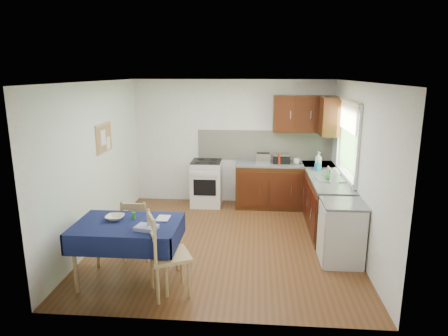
# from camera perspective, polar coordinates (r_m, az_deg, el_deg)

# --- Properties ---
(floor) EXTENTS (4.20, 4.20, 0.00)m
(floor) POSITION_cam_1_polar(r_m,az_deg,el_deg) (6.47, 0.01, -10.49)
(floor) COLOR #553416
(floor) RESTS_ON ground
(ceiling) EXTENTS (4.00, 4.20, 0.02)m
(ceiling) POSITION_cam_1_polar(r_m,az_deg,el_deg) (5.91, 0.01, 12.23)
(ceiling) COLOR silver
(ceiling) RESTS_ON wall_back
(wall_back) EXTENTS (4.00, 0.02, 2.50)m
(wall_back) POSITION_cam_1_polar(r_m,az_deg,el_deg) (8.12, 1.21, 3.73)
(wall_back) COLOR silver
(wall_back) RESTS_ON ground
(wall_front) EXTENTS (4.00, 0.02, 2.50)m
(wall_front) POSITION_cam_1_polar(r_m,az_deg,el_deg) (4.06, -2.40, -6.42)
(wall_front) COLOR silver
(wall_front) RESTS_ON ground
(wall_left) EXTENTS (0.02, 4.20, 2.50)m
(wall_left) POSITION_cam_1_polar(r_m,az_deg,el_deg) (6.54, -17.75, 0.66)
(wall_left) COLOR white
(wall_left) RESTS_ON ground
(wall_right) EXTENTS (0.02, 4.20, 2.50)m
(wall_right) POSITION_cam_1_polar(r_m,az_deg,el_deg) (6.24, 18.64, -0.01)
(wall_right) COLOR silver
(wall_right) RESTS_ON ground
(base_cabinets) EXTENTS (1.90, 2.30, 0.86)m
(base_cabinets) POSITION_cam_1_polar(r_m,az_deg,el_deg) (7.53, 11.17, -3.75)
(base_cabinets) COLOR black
(base_cabinets) RESTS_ON ground
(worktop_back) EXTENTS (1.90, 0.60, 0.04)m
(worktop_back) POSITION_cam_1_polar(r_m,az_deg,el_deg) (7.91, 8.68, 0.56)
(worktop_back) COLOR slate
(worktop_back) RESTS_ON base_cabinets
(worktop_right) EXTENTS (0.60, 1.70, 0.04)m
(worktop_right) POSITION_cam_1_polar(r_m,az_deg,el_deg) (6.88, 14.72, -1.69)
(worktop_right) COLOR slate
(worktop_right) RESTS_ON base_cabinets
(worktop_corner) EXTENTS (0.60, 0.60, 0.04)m
(worktop_corner) POSITION_cam_1_polar(r_m,az_deg,el_deg) (7.98, 13.34, 0.47)
(worktop_corner) COLOR slate
(worktop_corner) RESTS_ON base_cabinets
(splashback) EXTENTS (2.70, 0.02, 0.60)m
(splashback) POSITION_cam_1_polar(r_m,az_deg,el_deg) (8.10, 5.80, 3.28)
(splashback) COLOR silver
(splashback) RESTS_ON wall_back
(upper_cabinets) EXTENTS (1.20, 0.85, 0.70)m
(upper_cabinets) POSITION_cam_1_polar(r_m,az_deg,el_deg) (7.80, 12.45, 7.45)
(upper_cabinets) COLOR black
(upper_cabinets) RESTS_ON wall_back
(stove) EXTENTS (0.60, 0.61, 0.92)m
(stove) POSITION_cam_1_polar(r_m,az_deg,el_deg) (8.05, -2.51, -2.15)
(stove) COLOR silver
(stove) RESTS_ON ground
(window) EXTENTS (0.04, 1.48, 1.26)m
(window) POSITION_cam_1_polar(r_m,az_deg,el_deg) (6.83, 17.29, 4.64)
(window) COLOR #2D5222
(window) RESTS_ON wall_right
(fridge) EXTENTS (0.58, 0.60, 0.89)m
(fridge) POSITION_cam_1_polar(r_m,az_deg,el_deg) (5.90, 16.45, -8.87)
(fridge) COLOR silver
(fridge) RESTS_ON ground
(corkboard) EXTENTS (0.04, 0.62, 0.47)m
(corkboard) POSITION_cam_1_polar(r_m,az_deg,el_deg) (6.74, -16.78, 4.12)
(corkboard) COLOR #A17D50
(corkboard) RESTS_ON wall_left
(dining_table) EXTENTS (1.31, 0.89, 0.79)m
(dining_table) POSITION_cam_1_polar(r_m,az_deg,el_deg) (5.23, -13.62, -8.72)
(dining_table) COLOR #0E1638
(dining_table) RESTS_ON ground
(chair_far) EXTENTS (0.40, 0.40, 0.90)m
(chair_far) POSITION_cam_1_polar(r_m,az_deg,el_deg) (5.90, -12.35, -8.29)
(chair_far) COLOR #A17D50
(chair_far) RESTS_ON ground
(chair_near) EXTENTS (0.62, 0.62, 1.05)m
(chair_near) POSITION_cam_1_polar(r_m,az_deg,el_deg) (4.90, -8.44, -11.77)
(chair_near) COLOR #A17D50
(chair_near) RESTS_ON ground
(toaster) EXTENTS (0.28, 0.17, 0.22)m
(toaster) POSITION_cam_1_polar(r_m,az_deg,el_deg) (7.82, 5.59, 1.41)
(toaster) COLOR silver
(toaster) RESTS_ON worktop_back
(sandwich_press) EXTENTS (0.32, 0.28, 0.19)m
(sandwich_press) POSITION_cam_1_polar(r_m,az_deg,el_deg) (7.90, 8.18, 1.40)
(sandwich_press) COLOR black
(sandwich_press) RESTS_ON worktop_back
(sauce_bottle) EXTENTS (0.05, 0.05, 0.21)m
(sauce_bottle) POSITION_cam_1_polar(r_m,az_deg,el_deg) (7.77, 7.88, 1.31)
(sauce_bottle) COLOR red
(sauce_bottle) RESTS_ON worktop_back
(yellow_packet) EXTENTS (0.14, 0.12, 0.16)m
(yellow_packet) POSITION_cam_1_polar(r_m,az_deg,el_deg) (7.96, 8.80, 1.37)
(yellow_packet) COLOR yellow
(yellow_packet) RESTS_ON worktop_back
(dish_rack) EXTENTS (0.45, 0.34, 0.21)m
(dish_rack) POSITION_cam_1_polar(r_m,az_deg,el_deg) (6.81, 14.96, -1.47)
(dish_rack) COLOR gray
(dish_rack) RESTS_ON worktop_right
(kettle) EXTENTS (0.15, 0.15, 0.25)m
(kettle) POSITION_cam_1_polar(r_m,az_deg,el_deg) (6.65, 15.54, -1.11)
(kettle) COLOR silver
(kettle) RESTS_ON worktop_right
(cup) EXTENTS (0.16, 0.16, 0.10)m
(cup) POSITION_cam_1_polar(r_m,az_deg,el_deg) (7.85, 10.35, 0.93)
(cup) COLOR silver
(cup) RESTS_ON worktop_back
(soap_bottle_a) EXTENTS (0.17, 0.17, 0.33)m
(soap_bottle_a) POSITION_cam_1_polar(r_m,az_deg,el_deg) (7.45, 13.33, 1.01)
(soap_bottle_a) COLOR silver
(soap_bottle_a) RESTS_ON worktop_right
(soap_bottle_b) EXTENTS (0.12, 0.12, 0.20)m
(soap_bottle_b) POSITION_cam_1_polar(r_m,az_deg,el_deg) (7.38, 13.26, 0.35)
(soap_bottle_b) COLOR #2075BD
(soap_bottle_b) RESTS_ON worktop_right
(soap_bottle_c) EXTENTS (0.20, 0.20, 0.19)m
(soap_bottle_c) POSITION_cam_1_polar(r_m,az_deg,el_deg) (6.74, 14.89, -1.03)
(soap_bottle_c) COLOR #268D26
(soap_bottle_c) RESTS_ON worktop_right
(plate_bowl) EXTENTS (0.24, 0.24, 0.06)m
(plate_bowl) POSITION_cam_1_polar(r_m,az_deg,el_deg) (5.33, -15.31, -6.85)
(plate_bowl) COLOR beige
(plate_bowl) RESTS_ON dining_table
(book) EXTENTS (0.16, 0.22, 0.02)m
(book) POSITION_cam_1_polar(r_m,az_deg,el_deg) (5.25, -9.53, -7.08)
(book) COLOR white
(book) RESTS_ON dining_table
(spice_jar) EXTENTS (0.05, 0.05, 0.09)m
(spice_jar) POSITION_cam_1_polar(r_m,az_deg,el_deg) (5.28, -12.78, -6.67)
(spice_jar) COLOR green
(spice_jar) RESTS_ON dining_table
(tea_towel) EXTENTS (0.29, 0.25, 0.05)m
(tea_towel) POSITION_cam_1_polar(r_m,az_deg,el_deg) (4.93, -11.03, -8.36)
(tea_towel) COLOR navy
(tea_towel) RESTS_ON dining_table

